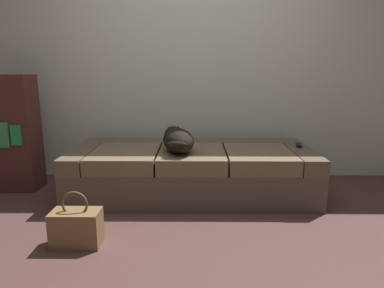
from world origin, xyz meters
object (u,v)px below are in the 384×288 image
Objects in this scene: couch at (192,171)px; tv_remote at (299,145)px; handbag at (76,227)px; bookshelf at (7,133)px; dog_dark at (177,139)px.

tv_remote is (1.00, 0.08, 0.23)m from couch.
handbag is 0.34× the size of bookshelf.
tv_remote is at bearing 30.98° from handbag.
dog_dark is at bearing -158.90° from tv_remote.
dog_dark reaches higher than handbag.
dog_dark is at bearing -8.65° from bookshelf.
bookshelf reaches higher than tv_remote.
couch is at bearing -164.13° from tv_remote.
bookshelf is (-1.77, 0.13, 0.33)m from couch.
dog_dark reaches higher than tv_remote.
handbag is (-1.76, -1.06, -0.33)m from tv_remote.
couch is at bearing 41.90° from dog_dark.
handbag is 1.56m from bookshelf.
handbag is (-0.76, -0.97, -0.09)m from couch.
bookshelf is at bearing 171.35° from dog_dark.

